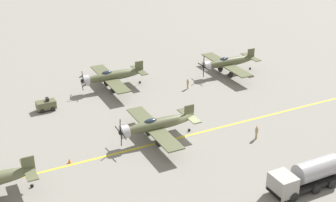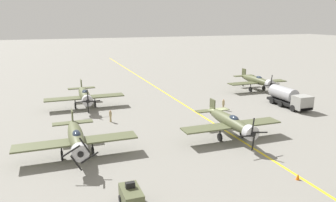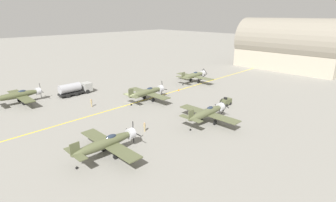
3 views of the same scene
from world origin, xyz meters
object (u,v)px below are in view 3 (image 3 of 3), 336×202
(airplane_far_center, at_px, (194,76))
(ground_crew_inspecting, at_px, (145,127))
(tow_tractor, at_px, (226,102))
(airplane_near_right, at_px, (107,143))
(ground_crew_walking, at_px, (91,103))
(fuel_tanker, at_px, (75,89))
(traffic_cone, at_px, (179,90))
(airplane_mid_right, at_px, (207,113))
(airplane_near_left, at_px, (19,95))
(airplane_mid_center, at_px, (147,92))
(hangar, at_px, (288,47))

(airplane_far_center, bearing_deg, ground_crew_inspecting, -58.58)
(tow_tractor, height_order, ground_crew_inspecting, tow_tractor)
(airplane_near_right, distance_m, ground_crew_walking, 21.52)
(fuel_tanker, height_order, traffic_cone, fuel_tanker)
(airplane_near_right, relative_size, traffic_cone, 21.82)
(airplane_far_center, xyz_separation_m, ground_crew_walking, (-2.06, -31.11, -1.08))
(ground_crew_walking, bearing_deg, ground_crew_inspecting, -0.03)
(airplane_mid_right, relative_size, tow_tractor, 4.62)
(airplane_near_left, bearing_deg, traffic_cone, 48.58)
(airplane_far_center, bearing_deg, fuel_tanker, -107.92)
(airplane_mid_right, bearing_deg, ground_crew_inspecting, -115.27)
(airplane_mid_center, height_order, traffic_cone, airplane_mid_center)
(fuel_tanker, bearing_deg, tow_tractor, 32.37)
(airplane_mid_right, distance_m, airplane_mid_center, 17.17)
(airplane_far_center, distance_m, airplane_near_right, 43.55)
(airplane_far_center, height_order, airplane_mid_center, airplane_mid_center)
(airplane_near_left, bearing_deg, fuel_tanker, 67.24)
(ground_crew_walking, bearing_deg, airplane_near_left, -141.96)
(airplane_far_center, xyz_separation_m, airplane_near_right, (17.58, -39.85, -0.00))
(airplane_near_left, xyz_separation_m, airplane_near_right, (32.40, 1.25, 0.00))
(airplane_near_right, relative_size, ground_crew_walking, 7.00)
(traffic_cone, relative_size, hangar, 0.02)
(tow_tractor, bearing_deg, hangar, 97.76)
(fuel_tanker, relative_size, traffic_cone, 14.55)
(tow_tractor, bearing_deg, airplane_near_left, -136.21)
(airplane_near_left, distance_m, ground_crew_inspecting, 31.60)
(fuel_tanker, distance_m, hangar, 71.37)
(tow_tractor, relative_size, hangar, 0.08)
(airplane_near_right, bearing_deg, hangar, 85.61)
(airplane_far_center, bearing_deg, hangar, 79.50)
(airplane_mid_center, height_order, ground_crew_inspecting, airplane_mid_center)
(airplane_near_left, xyz_separation_m, fuel_tanker, (2.16, 11.82, -0.50))
(airplane_near_left, xyz_separation_m, airplane_mid_center, (18.03, 20.93, 0.00))
(airplane_near_left, distance_m, tow_tractor, 44.61)
(airplane_far_center, height_order, hangar, hangar)
(airplane_far_center, distance_m, traffic_cone, 9.86)
(airplane_mid_right, xyz_separation_m, traffic_cone, (-17.54, 11.67, -1.74))
(tow_tractor, xyz_separation_m, ground_crew_inspecting, (-2.23, -20.89, 0.10))
(airplane_near_right, distance_m, hangar, 78.19)
(airplane_near_right, bearing_deg, airplane_mid_center, 116.76)
(ground_crew_inspecting, bearing_deg, ground_crew_walking, 179.97)
(tow_tractor, bearing_deg, ground_crew_walking, -132.95)
(airplane_mid_center, distance_m, ground_crew_walking, 12.20)
(airplane_far_center, distance_m, ground_crew_walking, 31.20)
(airplane_mid_center, relative_size, ground_crew_walking, 7.00)
(airplane_far_center, height_order, fuel_tanker, airplane_far_center)
(airplane_near_left, height_order, ground_crew_inspecting, airplane_near_left)
(airplane_near_right, bearing_deg, traffic_cone, 106.41)
(airplane_mid_center, bearing_deg, airplane_far_center, 107.55)
(ground_crew_inspecting, xyz_separation_m, hangar, (-4.32, 68.96, 6.84))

